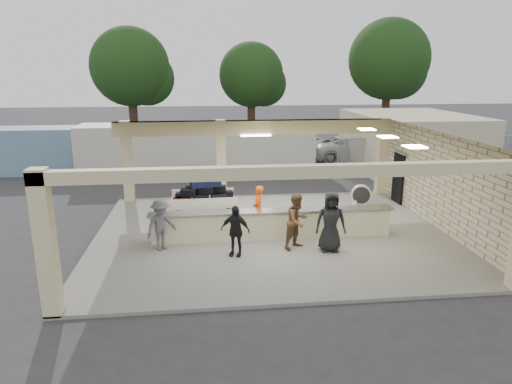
{
  "coord_description": "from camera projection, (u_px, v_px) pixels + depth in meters",
  "views": [
    {
      "loc": [
        -2.17,
        -14.86,
        5.6
      ],
      "look_at": [
        -0.39,
        1.0,
        1.32
      ],
      "focal_mm": 32.0,
      "sensor_mm": 36.0,
      "label": 1
    }
  ],
  "objects": [
    {
      "name": "passenger_c",
      "position": [
        161.0,
        225.0,
        14.21
      ],
      "size": [
        1.05,
        0.98,
        1.65
      ],
      "primitive_type": "imported",
      "rotation": [
        0.0,
        0.0,
        0.72
      ],
      "color": "#515056",
      "rests_on": "pavilion"
    },
    {
      "name": "tree_mid",
      "position": [
        255.0,
        77.0,
        40.02
      ],
      "size": [
        6.0,
        5.6,
        8.0
      ],
      "color": "#382619",
      "rests_on": "ground"
    },
    {
      "name": "passenger_b",
      "position": [
        235.0,
        231.0,
        13.79
      ],
      "size": [
        0.99,
        0.65,
        1.58
      ],
      "primitive_type": "imported",
      "rotation": [
        0.0,
        0.0,
        -0.37
      ],
      "color": "black",
      "rests_on": "pavilion"
    },
    {
      "name": "drum_fan",
      "position": [
        361.0,
        195.0,
        18.95
      ],
      "size": [
        0.85,
        0.48,
        0.89
      ],
      "rotation": [
        0.0,
        0.0,
        -0.26
      ],
      "color": "white",
      "rests_on": "pavilion"
    },
    {
      "name": "passenger_a",
      "position": [
        297.0,
        221.0,
        14.36
      ],
      "size": [
        0.93,
        0.83,
        1.8
      ],
      "primitive_type": "imported",
      "rotation": [
        0.0,
        0.0,
        0.64
      ],
      "color": "brown",
      "rests_on": "pavilion"
    },
    {
      "name": "adjacent_building",
      "position": [
        410.0,
        142.0,
        26.15
      ],
      "size": [
        6.0,
        8.0,
        3.2
      ],
      "primitive_type": "cube",
      "color": "beige",
      "rests_on": "ground"
    },
    {
      "name": "pavilion",
      "position": [
        274.0,
        193.0,
        16.25
      ],
      "size": [
        12.01,
        10.0,
        3.55
      ],
      "color": "slate",
      "rests_on": "ground"
    },
    {
      "name": "ground",
      "position": [
        270.0,
        235.0,
        15.94
      ],
      "size": [
        120.0,
        120.0,
        0.0
      ],
      "primitive_type": "plane",
      "color": "#2D2D30",
      "rests_on": "ground"
    },
    {
      "name": "baggage_counter",
      "position": [
        272.0,
        224.0,
        15.31
      ],
      "size": [
        8.2,
        0.58,
        0.98
      ],
      "color": "beige",
      "rests_on": "pavilion"
    },
    {
      "name": "luggage_cart",
      "position": [
        203.0,
        197.0,
        17.49
      ],
      "size": [
        2.51,
        1.62,
        1.43
      ],
      "rotation": [
        0.0,
        0.0,
        0.04
      ],
      "color": "white",
      "rests_on": "pavilion"
    },
    {
      "name": "container_white",
      "position": [
        198.0,
        149.0,
        25.2
      ],
      "size": [
        12.71,
        2.57,
        2.75
      ],
      "primitive_type": "cube",
      "rotation": [
        0.0,
        0.0,
        0.0
      ],
      "color": "silver",
      "rests_on": "ground"
    },
    {
      "name": "car_white_b",
      "position": [
        402.0,
        148.0,
        29.36
      ],
      "size": [
        5.04,
        3.08,
        1.49
      ],
      "primitive_type": "imported",
      "rotation": [
        0.0,
        0.0,
        1.87
      ],
      "color": "silver",
      "rests_on": "ground"
    },
    {
      "name": "tree_right",
      "position": [
        392.0,
        63.0,
        40.03
      ],
      "size": [
        7.2,
        7.0,
        10.0
      ],
      "color": "#382619",
      "rests_on": "ground"
    },
    {
      "name": "container_blue",
      "position": [
        52.0,
        150.0,
        25.57
      ],
      "size": [
        9.66,
        2.34,
        2.51
      ],
      "primitive_type": "cube",
      "rotation": [
        0.0,
        0.0,
        -0.0
      ],
      "color": "#6E91B0",
      "rests_on": "ground"
    },
    {
      "name": "passenger_d",
      "position": [
        331.0,
        221.0,
        14.11
      ],
      "size": [
        0.97,
        0.48,
        1.92
      ],
      "primitive_type": "imported",
      "rotation": [
        0.0,
        0.0,
        -0.11
      ],
      "color": "black",
      "rests_on": "pavilion"
    },
    {
      "name": "fence",
      "position": [
        442.0,
        154.0,
        25.49
      ],
      "size": [
        12.06,
        0.06,
        2.03
      ],
      "color": "gray",
      "rests_on": "ground"
    },
    {
      "name": "baggage_handler",
      "position": [
        258.0,
        208.0,
        15.95
      ],
      "size": [
        0.46,
        0.65,
        1.62
      ],
      "primitive_type": "imported",
      "rotation": [
        0.0,
        0.0,
        4.47
      ],
      "color": "#F04D0C",
      "rests_on": "pavilion"
    },
    {
      "name": "tree_left",
      "position": [
        135.0,
        70.0,
        36.86
      ],
      "size": [
        6.6,
        6.3,
        9.0
      ],
      "color": "#382619",
      "rests_on": "ground"
    },
    {
      "name": "car_dark",
      "position": [
        305.0,
        144.0,
        30.51
      ],
      "size": [
        5.0,
        2.66,
        1.58
      ],
      "primitive_type": "imported",
      "rotation": [
        0.0,
        0.0,
        1.35
      ],
      "color": "black",
      "rests_on": "ground"
    },
    {
      "name": "car_white_a",
      "position": [
        356.0,
        148.0,
        28.81
      ],
      "size": [
        5.68,
        2.87,
        1.59
      ],
      "primitive_type": "imported",
      "rotation": [
        0.0,
        0.0,
        1.61
      ],
      "color": "silver",
      "rests_on": "ground"
    }
  ]
}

